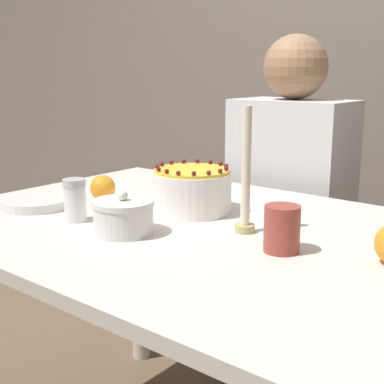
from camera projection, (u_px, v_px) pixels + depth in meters
The scene contains 9 objects.
dining_table at pixel (194, 270), 1.33m from camera, with size 1.32×0.93×0.76m.
cake at pixel (192, 191), 1.41m from camera, with size 0.21×0.21×0.13m.
sugar_bowl at pixel (123, 217), 1.22m from camera, with size 0.14×0.14×0.10m.
sugar_shaker at pixel (75, 200), 1.32m from camera, with size 0.06×0.06×0.11m.
plate_stack at pixel (36, 202), 1.47m from camera, with size 0.20×0.20×0.02m.
candle at pixel (246, 182), 1.22m from camera, with size 0.05×0.05×0.29m.
cup at pixel (282, 229), 1.10m from camera, with size 0.07×0.07×0.10m.
orange_fruit_2 at pixel (103, 188), 1.54m from camera, with size 0.07×0.07×0.07m.
person_man_blue_shirt at pixel (289, 235), 1.92m from camera, with size 0.40×0.34×1.24m.
Camera 1 is at (0.79, -0.98, 1.12)m, focal length 50.00 mm.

